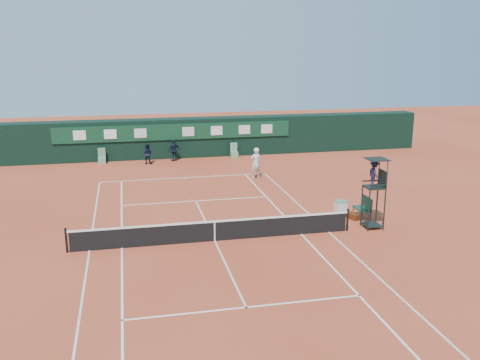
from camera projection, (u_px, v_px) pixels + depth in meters
name	position (u px, v px, depth m)	size (l,w,h in m)	color
ground	(215.00, 241.00, 24.18)	(90.00, 90.00, 0.00)	#C24D2D
court_lines	(215.00, 241.00, 24.18)	(11.05, 23.85, 0.01)	silver
tennis_net	(215.00, 230.00, 24.05)	(12.90, 0.10, 1.10)	black
back_wall	(174.00, 138.00, 41.53)	(40.00, 1.65, 3.00)	black
linesman_chair_left	(102.00, 159.00, 39.51)	(0.55, 0.50, 1.15)	#5E906B
linesman_chair_right	(234.00, 153.00, 41.56)	(0.55, 0.50, 1.15)	#5F9166
umpire_chair	(375.00, 179.00, 25.29)	(0.96, 0.95, 3.42)	black
player_bench	(364.00, 206.00, 27.30)	(0.55, 1.20, 1.10)	#183E2C
tennis_bag	(352.00, 216.00, 27.18)	(0.35, 0.79, 0.30)	black
cooler	(341.00, 206.00, 28.17)	(0.57, 0.57, 0.65)	silver
tennis_ball	(190.00, 199.00, 30.45)	(0.08, 0.08, 0.08)	#CAD631
player	(256.00, 163.00, 35.07)	(0.75, 0.49, 2.05)	silver
ball_kid_left	(147.00, 154.00, 39.27)	(0.74, 0.58, 1.53)	black
ball_kid_right	(174.00, 150.00, 40.21)	(0.95, 0.40, 1.63)	black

